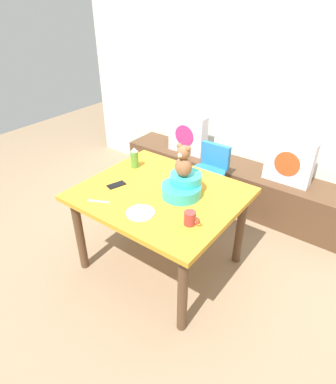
% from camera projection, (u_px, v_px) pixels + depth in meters
% --- Properties ---
extents(ground_plane, '(8.00, 8.00, 0.00)m').
position_uv_depth(ground_plane, '(161.00, 263.00, 2.91)').
color(ground_plane, '#8C7256').
extents(back_wall, '(4.40, 0.10, 2.60)m').
position_uv_depth(back_wall, '(254.00, 79.00, 3.28)').
color(back_wall, silver).
rests_on(back_wall, ground_plane).
extents(window_bench, '(2.60, 0.44, 0.46)m').
position_uv_depth(window_bench, '(230.00, 183.00, 3.66)').
color(window_bench, brown).
rests_on(window_bench, ground_plane).
extents(pillow_floral_left, '(0.44, 0.15, 0.44)m').
position_uv_depth(pillow_floral_left, '(188.00, 134.00, 3.70)').
color(pillow_floral_left, silver).
rests_on(pillow_floral_left, window_bench).
extents(pillow_floral_right, '(0.44, 0.15, 0.44)m').
position_uv_depth(pillow_floral_right, '(290.00, 161.00, 3.11)').
color(pillow_floral_right, silver).
rests_on(pillow_floral_right, window_bench).
extents(dining_table, '(1.21, 1.04, 0.74)m').
position_uv_depth(dining_table, '(160.00, 203.00, 2.58)').
color(dining_table, orange).
rests_on(dining_table, ground_plane).
extents(highchair, '(0.34, 0.45, 0.79)m').
position_uv_depth(highchair, '(208.00, 174.00, 3.23)').
color(highchair, '#2672B2').
rests_on(highchair, ground_plane).
extents(infant_seat_teal, '(0.30, 0.33, 0.16)m').
position_uv_depth(infant_seat_teal, '(183.00, 186.00, 2.46)').
color(infant_seat_teal, '#2FB4B1').
rests_on(infant_seat_teal, dining_table).
extents(teddy_bear, '(0.13, 0.12, 0.25)m').
position_uv_depth(teddy_bear, '(183.00, 162.00, 2.35)').
color(teddy_bear, '#905B3A').
rests_on(teddy_bear, infant_seat_teal).
extents(ketchup_bottle, '(0.07, 0.07, 0.18)m').
position_uv_depth(ketchup_bottle, '(135.00, 158.00, 2.83)').
color(ketchup_bottle, '#4C8C33').
rests_on(ketchup_bottle, dining_table).
extents(coffee_mug, '(0.12, 0.08, 0.09)m').
position_uv_depth(coffee_mug, '(190.00, 218.00, 2.15)').
color(coffee_mug, '#9E332D').
rests_on(coffee_mug, dining_table).
extents(dinner_plate_near, '(0.20, 0.20, 0.01)m').
position_uv_depth(dinner_plate_near, '(140.00, 213.00, 2.28)').
color(dinner_plate_near, white).
rests_on(dinner_plate_near, dining_table).
extents(cell_phone, '(0.11, 0.16, 0.01)m').
position_uv_depth(cell_phone, '(116.00, 185.00, 2.61)').
color(cell_phone, black).
rests_on(cell_phone, dining_table).
extents(table_fork, '(0.16, 0.09, 0.01)m').
position_uv_depth(table_fork, '(99.00, 201.00, 2.41)').
color(table_fork, silver).
rests_on(table_fork, dining_table).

